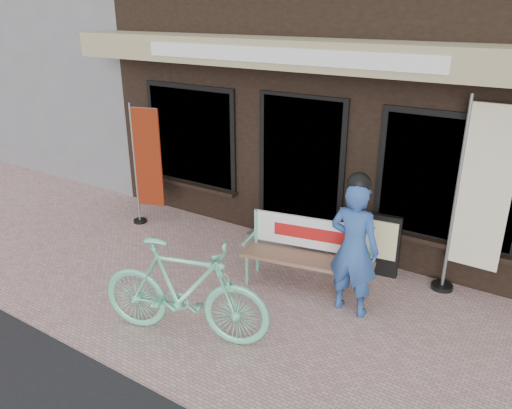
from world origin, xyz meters
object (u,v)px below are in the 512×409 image
Objects in this scene: bench at (309,249)px; bicycle at (184,290)px; person at (354,246)px; nobori_red at (146,164)px; menu_stand at (383,245)px; nobori_cream at (478,199)px.

bench is 1.74m from bicycle.
nobori_red is (-3.70, 0.57, 0.18)m from person.
bench is 1.02m from menu_stand.
menu_stand is (-1.01, -0.08, -0.82)m from nobori_cream.
nobori_red reaches higher than bicycle.
nobori_cream is (2.30, 2.48, 0.69)m from bicycle.
nobori_red is at bearing 179.10° from menu_stand.
bench is at bearing -23.83° from nobori_red.
bicycle reaches higher than menu_stand.
nobori_red is at bearing 162.59° from bench.
person is 3.75m from nobori_red.
person is at bearing -26.26° from nobori_red.
nobori_cream is (4.73, 0.51, 0.24)m from nobori_red.
person is at bearing -30.45° from bench.
nobori_red reaches higher than person.
bicycle is 2.72m from menu_stand.
bicycle is (-1.27, -1.40, -0.27)m from person.
bicycle is at bearing -121.38° from bench.
bicycle is at bearing -130.13° from person.
nobori_cream is at bearing -11.45° from nobori_red.
bicycle is at bearing -125.64° from menu_stand.
menu_stand is at bearing 91.16° from person.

